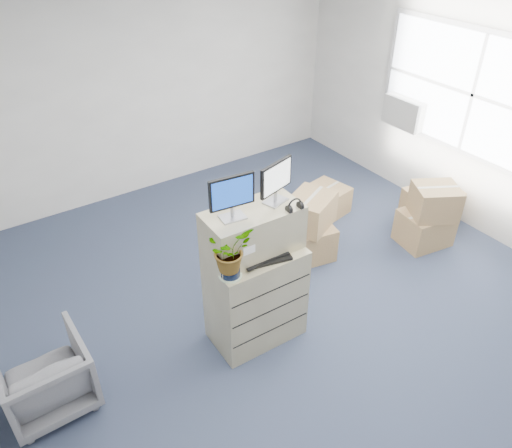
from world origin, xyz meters
The scene contains 19 objects.
ground centered at (0.00, 0.00, 0.00)m, with size 7.00×7.00×0.00m, color #273147.
wall_back centered at (0.00, 3.51, 1.40)m, with size 6.00×0.02×2.80m, color beige.
wall_right centered at (3.01, 0.00, 1.40)m, with size 0.02×7.00×2.80m, color beige.
window centered at (2.96, 0.50, 1.70)m, with size 0.07×2.72×1.52m.
ac_unit centered at (2.87, 1.40, 1.20)m, with size 0.24×0.60×0.40m, color beige.
filing_cabinet_lower centered at (-0.47, 0.11, 0.51)m, with size 0.88×0.54×1.02m, color gray.
filing_cabinet_upper centered at (-0.46, 0.16, 1.24)m, with size 0.88×0.44×0.44m, color gray.
monitor_left centered at (-0.67, 0.15, 1.68)m, with size 0.40×0.18×0.40m.
monitor_right centered at (-0.22, 0.16, 1.68)m, with size 0.39×0.20×0.39m.
headphones centered at (-0.16, -0.03, 1.50)m, with size 0.15×0.15×0.02m, color black.
keyboard centered at (-0.46, 0.00, 1.03)m, with size 0.50×0.21×0.03m, color black.
mouse centered at (-0.18, 0.02, 1.04)m, with size 0.09×0.05×0.03m, color silver.
water_bottle centered at (-0.38, 0.13, 1.16)m, with size 0.08×0.08×0.28m, color #93969B.
phone_dock centered at (-0.54, 0.12, 1.06)m, with size 0.05×0.04×0.12m.
external_drive centered at (-0.13, 0.20, 1.05)m, with size 0.21×0.15×0.06m, color black.
tissue_box centered at (-0.17, 0.19, 1.13)m, with size 0.22×0.11×0.08m, color #3F9ED7.
potted_plant centered at (-0.82, -0.03, 1.25)m, with size 0.42×0.46×0.40m.
office_chair centered at (-2.40, 0.44, 0.36)m, with size 0.70×0.66×0.72m, color #57575B.
cardboard_boxes centered at (1.72, 0.67, 0.33)m, with size 2.58×1.91×0.83m.
Camera 1 is at (-2.46, -2.85, 3.78)m, focal length 35.00 mm.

